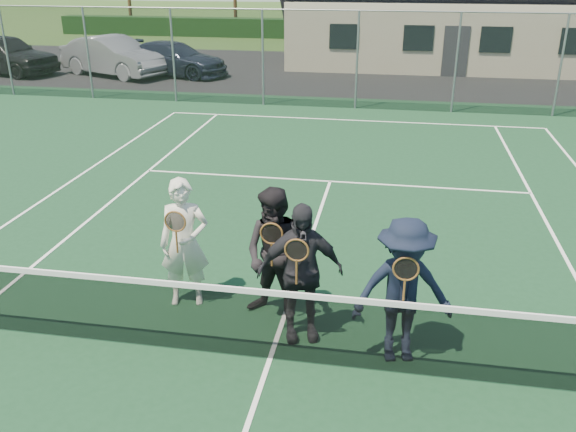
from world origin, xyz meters
name	(u,v)px	position (x,y,z in m)	size (l,w,h in m)	color
ground	(367,74)	(0.00, 20.00, 0.00)	(220.00, 220.00, 0.00)	#2E4D1B
court_surface	(270,360)	(0.00, 0.00, 0.01)	(30.00, 30.00, 0.02)	#14381E
tarmac_carpark	(273,71)	(-4.00, 20.00, 0.01)	(40.00, 12.00, 0.01)	black
hedge_row	(379,30)	(0.00, 32.00, 0.55)	(40.00, 1.20, 1.10)	black
car_a	(4,54)	(-14.82, 17.45, 0.81)	(1.91, 4.76, 1.62)	black
car_b	(114,56)	(-10.16, 17.80, 0.78)	(1.66, 4.75, 1.56)	gray
car_c	(174,59)	(-7.79, 18.29, 0.67)	(1.88, 4.62, 1.34)	#181D30
court_markings	(270,359)	(0.00, 0.00, 0.02)	(11.03, 23.83, 0.01)	white
tennis_net	(270,322)	(0.00, 0.00, 0.54)	(11.68, 0.08, 1.10)	slate
perimeter_fence	(357,60)	(0.00, 13.50, 1.52)	(30.07, 0.07, 3.02)	slate
player_a	(184,243)	(-1.39, 1.11, 0.92)	(0.74, 0.57, 1.80)	silver
player_b	(276,255)	(-0.11, 0.96, 0.92)	(1.04, 0.92, 1.80)	black
player_c	(300,272)	(0.27, 0.56, 0.92)	(1.14, 0.72, 1.80)	#232328
player_d	(403,291)	(1.50, 0.31, 0.92)	(1.28, 0.90, 1.80)	black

